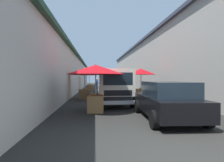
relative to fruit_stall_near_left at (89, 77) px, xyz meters
The scene contains 12 objects.
ground 6.10m from the fruit_stall_near_left, 154.91° to the right, with size 90.00×90.00×0.00m, color #282826.
building_left_whitewash 5.63m from the fruit_stall_near_left, 122.81° to the left, with size 49.80×7.50×4.12m.
building_right_concrete 10.23m from the fruit_stall_near_left, 107.46° to the right, with size 49.80×7.50×6.05m.
fruit_stall_near_left is the anchor object (origin of this frame).
fruit_stall_near_right 3.87m from the fruit_stall_near_left, 102.82° to the right, with size 2.25×2.25×2.35m.
fruit_stall_mid_lane 14.02m from the fruit_stall_near_left, behind, with size 2.67×2.67×2.28m.
fruit_stall_far_left 9.60m from the fruit_stall_near_left, 153.59° to the right, with size 2.31×2.31×2.41m.
fruit_stall_far_right 8.71m from the fruit_stall_near_left, behind, with size 2.38×2.38×2.39m.
hatchback_car 16.03m from the fruit_stall_near_left, 167.57° to the right, with size 3.98×2.06×1.45m.
delivery_truck 12.32m from the fruit_stall_near_left, behind, with size 4.95×2.04×2.08m.
vendor_by_crates 5.21m from the fruit_stall_near_left, behind, with size 0.62×0.31×1.60m.
parked_scooter 9.39m from the fruit_stall_near_left, 145.01° to the right, with size 1.69×0.32×1.14m.
Camera 1 is at (-3.49, 1.79, 1.59)m, focal length 28.66 mm.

